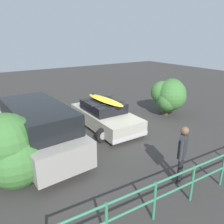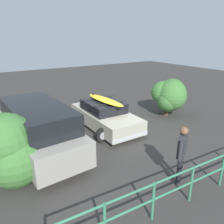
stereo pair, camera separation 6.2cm
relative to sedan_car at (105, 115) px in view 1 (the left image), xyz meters
The scene contains 7 objects.
ground_plane 0.97m from the sedan_car, 113.43° to the left, with size 44.00×44.00×0.02m, color #383533.
sedan_car is the anchor object (origin of this frame).
suv_car 3.39m from the sedan_car, 13.42° to the left, with size 2.92×5.08×1.88m.
person_bystander 4.82m from the sedan_car, 86.58° to the left, with size 0.61×0.43×1.78m.
railing_fence 5.55m from the sedan_car, 82.86° to the left, with size 7.72×0.45×1.03m.
bush_near_left 3.89m from the sedan_car, behind, with size 1.87×1.95×1.99m.
bush_near_right 4.96m from the sedan_car, 24.19° to the left, with size 2.06×1.92×2.22m.
Camera 1 is at (5.34, 7.64, 4.15)m, focal length 35.00 mm.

